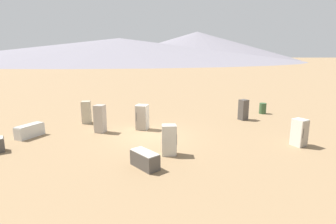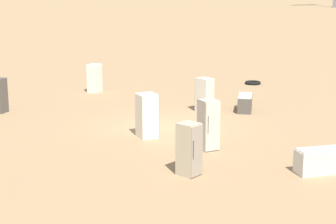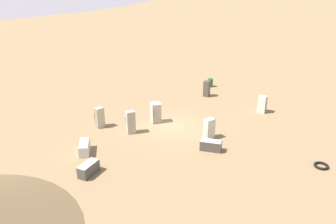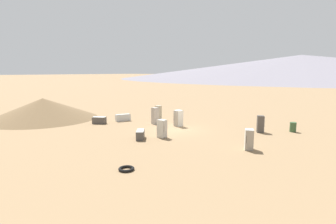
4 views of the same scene
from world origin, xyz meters
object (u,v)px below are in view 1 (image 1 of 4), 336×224
at_px(discarded_fridge_7, 169,140).
at_px(discarded_fridge_8, 142,117).
at_px(discarded_fridge_4, 86,112).
at_px(discarded_fridge_2, 30,131).
at_px(discarded_fridge_3, 145,160).
at_px(discarded_fridge_5, 299,133).
at_px(discarded_fridge_0, 100,119).
at_px(discarded_fridge_6, 243,110).
at_px(rusty_barrel, 263,108).

relative_size(discarded_fridge_7, discarded_fridge_8, 0.92).
relative_size(discarded_fridge_4, discarded_fridge_8, 0.98).
bearing_deg(discarded_fridge_2, discarded_fridge_3, 173.53).
bearing_deg(discarded_fridge_5, discarded_fridge_4, -48.27).
xyz_separation_m(discarded_fridge_0, discarded_fridge_8, (-0.52, 2.74, -0.06)).
height_order(discarded_fridge_4, discarded_fridge_5, discarded_fridge_4).
relative_size(discarded_fridge_0, discarded_fridge_4, 1.09).
bearing_deg(discarded_fridge_6, discarded_fridge_2, -102.80).
bearing_deg(discarded_fridge_8, discarded_fridge_4, -6.29).
distance_m(discarded_fridge_6, discarded_fridge_8, 8.17).
distance_m(discarded_fridge_2, discarded_fridge_5, 16.05).
relative_size(discarded_fridge_0, discarded_fridge_5, 1.19).
bearing_deg(rusty_barrel, discarded_fridge_4, -80.53).
bearing_deg(discarded_fridge_3, discarded_fridge_7, -166.57).
bearing_deg(discarded_fridge_0, discarded_fridge_7, -118.64).
height_order(discarded_fridge_7, rusty_barrel, discarded_fridge_7).
relative_size(discarded_fridge_2, discarded_fridge_7, 1.15).
bearing_deg(discarded_fridge_7, discarded_fridge_2, -110.52).
height_order(discarded_fridge_2, discarded_fridge_3, discarded_fridge_2).
height_order(discarded_fridge_7, discarded_fridge_8, discarded_fridge_8).
xyz_separation_m(discarded_fridge_8, rusty_barrel, (-4.34, 10.30, -0.39)).
xyz_separation_m(discarded_fridge_5, discarded_fridge_8, (-3.87, -8.91, 0.09)).
xyz_separation_m(discarded_fridge_7, rusty_barrel, (-9.15, 8.75, -0.33)).
bearing_deg(discarded_fridge_5, discarded_fridge_7, -17.20).
height_order(discarded_fridge_3, rusty_barrel, rusty_barrel).
height_order(discarded_fridge_0, discarded_fridge_5, discarded_fridge_0).
distance_m(discarded_fridge_2, discarded_fridge_6, 15.22).
xyz_separation_m(discarded_fridge_2, discarded_fridge_8, (-1.32, 6.93, 0.46)).
relative_size(discarded_fridge_5, rusty_barrel, 1.65).
height_order(discarded_fridge_0, discarded_fridge_3, discarded_fridge_0).
distance_m(discarded_fridge_2, discarded_fridge_3, 8.81).
bearing_deg(discarded_fridge_3, rusty_barrel, -170.69).
distance_m(discarded_fridge_3, discarded_fridge_4, 9.41).
distance_m(discarded_fridge_2, rusty_barrel, 18.14).
relative_size(discarded_fridge_2, discarded_fridge_4, 1.09).
bearing_deg(discarded_fridge_4, discarded_fridge_7, -145.18).
distance_m(discarded_fridge_0, discarded_fridge_3, 6.57).
relative_size(discarded_fridge_5, discarded_fridge_8, 0.90).
xyz_separation_m(discarded_fridge_0, discarded_fridge_6, (-2.80, 10.59, -0.11)).
xyz_separation_m(discarded_fridge_4, discarded_fridge_6, (-0.35, 12.07, -0.03)).
bearing_deg(discarded_fridge_6, rusty_barrel, 103.74).
height_order(discarded_fridge_5, discarded_fridge_8, discarded_fridge_8).
distance_m(discarded_fridge_0, rusty_barrel, 13.93).
bearing_deg(discarded_fridge_7, discarded_fridge_0, -133.15).
distance_m(discarded_fridge_2, discarded_fridge_4, 4.25).
xyz_separation_m(discarded_fridge_3, discarded_fridge_6, (-8.57, 7.51, 0.43)).
bearing_deg(discarded_fridge_5, rusty_barrel, -124.05).
bearing_deg(discarded_fridge_5, discarded_fridge_3, -8.66).
xyz_separation_m(discarded_fridge_5, discarded_fridge_7, (0.94, -7.37, 0.02)).
xyz_separation_m(discarded_fridge_4, rusty_barrel, (-2.42, 14.52, -0.37)).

